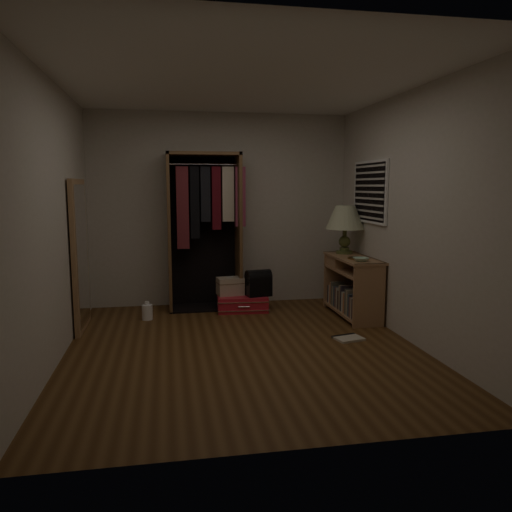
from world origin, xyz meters
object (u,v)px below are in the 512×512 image
(console_bookshelf, at_px, (351,285))
(open_wardrobe, at_px, (205,217))
(white_jug, at_px, (147,312))
(pink_suitcase, at_px, (242,303))
(floor_mirror, at_px, (80,255))
(black_bag, at_px, (258,282))
(table_lamp, at_px, (345,219))
(train_case, at_px, (230,286))

(console_bookshelf, distance_m, open_wardrobe, 2.08)
(console_bookshelf, height_order, white_jug, console_bookshelf)
(console_bookshelf, relative_size, pink_suitcase, 1.62)
(floor_mirror, xyz_separation_m, pink_suitcase, (1.92, 0.53, -0.75))
(open_wardrobe, bearing_deg, black_bag, -25.07)
(pink_suitcase, height_order, table_lamp, table_lamp)
(floor_mirror, distance_m, white_jug, 1.07)
(train_case, height_order, table_lamp, table_lamp)
(black_bag, distance_m, white_jug, 1.46)
(pink_suitcase, distance_m, train_case, 0.27)
(floor_mirror, xyz_separation_m, black_bag, (2.13, 0.46, -0.47))
(pink_suitcase, distance_m, white_jug, 1.24)
(console_bookshelf, xyz_separation_m, open_wardrobe, (-1.77, 0.73, 0.82))
(console_bookshelf, height_order, table_lamp, table_lamp)
(console_bookshelf, bearing_deg, open_wardrobe, 157.59)
(console_bookshelf, xyz_separation_m, black_bag, (-1.11, 0.42, -0.01))
(open_wardrobe, distance_m, table_lamp, 1.83)
(train_case, bearing_deg, pink_suitcase, -24.36)
(table_lamp, xyz_separation_m, white_jug, (-2.53, -0.06, -1.11))
(white_jug, bearing_deg, open_wardrobe, 33.43)
(console_bookshelf, bearing_deg, white_jug, 174.84)
(white_jug, bearing_deg, pink_suitcase, 12.20)
(pink_suitcase, height_order, train_case, train_case)
(train_case, height_order, white_jug, train_case)
(console_bookshelf, distance_m, table_lamp, 0.86)
(black_bag, xyz_separation_m, table_lamp, (1.12, -0.13, 0.83))
(open_wardrobe, xyz_separation_m, black_bag, (0.66, -0.31, -0.84))
(console_bookshelf, relative_size, floor_mirror, 0.66)
(console_bookshelf, bearing_deg, black_bag, 159.21)
(table_lamp, bearing_deg, console_bookshelf, -91.02)
(black_bag, relative_size, table_lamp, 0.56)
(floor_mirror, xyz_separation_m, train_case, (1.77, 0.58, -0.53))
(open_wardrobe, relative_size, pink_suitcase, 2.96)
(train_case, relative_size, black_bag, 1.06)
(train_case, bearing_deg, floor_mirror, -169.58)
(pink_suitcase, bearing_deg, open_wardrobe, 155.98)
(console_bookshelf, distance_m, white_jug, 2.56)
(open_wardrobe, relative_size, table_lamp, 3.29)
(pink_suitcase, bearing_deg, white_jug, -164.10)
(train_case, bearing_deg, white_jug, -171.49)
(floor_mirror, relative_size, pink_suitcase, 2.45)
(floor_mirror, bearing_deg, table_lamp, 5.83)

